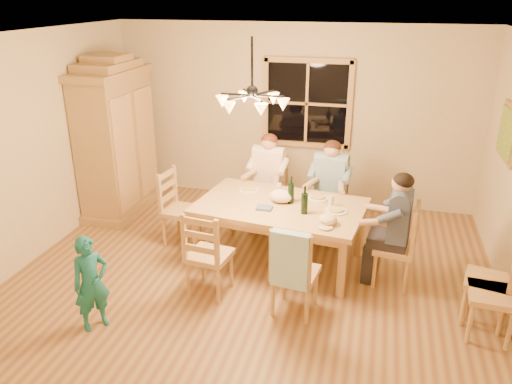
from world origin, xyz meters
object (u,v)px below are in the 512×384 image
(chandelier, at_px, (252,100))
(chair_end_right, at_px, (393,259))
(chair_spare_back, at_px, (485,294))
(chair_far_right, at_px, (328,214))
(child, at_px, (91,283))
(wine_bottle_a, at_px, (291,190))
(wine_bottle_b, at_px, (305,200))
(armoire, at_px, (117,142))
(adult_plaid_man, at_px, (330,177))
(chair_near_right, at_px, (295,285))
(adult_woman, at_px, (269,169))
(chair_far_left, at_px, (268,205))
(chair_end_left, at_px, (182,221))
(chair_near_left, at_px, (210,267))
(dining_table, at_px, (280,212))
(adult_slate_man, at_px, (398,216))
(chair_spare_front, at_px, (489,308))

(chandelier, relative_size, chair_end_right, 0.78)
(chair_spare_back, bearing_deg, chair_far_right, 61.82)
(child, relative_size, chair_spare_back, 0.99)
(wine_bottle_a, xyz_separation_m, wine_bottle_b, (0.20, -0.25, 0.00))
(child, bearing_deg, armoire, 61.40)
(chandelier, relative_size, adult_plaid_man, 0.88)
(chair_end_right, bearing_deg, chandelier, 107.64)
(chair_near_right, distance_m, adult_woman, 2.15)
(adult_plaid_man, distance_m, wine_bottle_a, 0.88)
(chair_far_left, distance_m, chair_spare_back, 3.07)
(chair_far_left, distance_m, chair_end_left, 1.26)
(chair_far_right, distance_m, chair_spare_back, 2.32)
(chandelier, xyz_separation_m, adult_woman, (-0.14, 1.43, -1.24))
(chair_far_left, height_order, wine_bottle_a, wine_bottle_a)
(chair_near_left, distance_m, chair_near_right, 0.97)
(chair_near_right, xyz_separation_m, child, (-1.87, -0.74, 0.19))
(chair_near_left, height_order, chair_near_right, same)
(armoire, height_order, wine_bottle_b, armoire)
(child, bearing_deg, wine_bottle_b, -11.48)
(adult_woman, bearing_deg, dining_table, 117.90)
(adult_slate_man, distance_m, wine_bottle_a, 1.25)
(chair_near_right, distance_m, chair_end_right, 1.26)
(dining_table, height_order, wine_bottle_a, wine_bottle_a)
(chair_near_left, bearing_deg, armoire, 145.55)
(chair_near_left, relative_size, adult_woman, 1.13)
(chair_end_right, distance_m, chair_spare_back, 1.02)
(chair_far_right, relative_size, adult_woman, 1.13)
(dining_table, height_order, chair_end_left, chair_end_left)
(chair_near_right, relative_size, adult_plaid_man, 1.13)
(child, bearing_deg, chair_near_left, -7.75)
(chair_end_left, relative_size, adult_woman, 1.13)
(chair_far_left, relative_size, chair_near_left, 1.00)
(dining_table, distance_m, adult_slate_man, 1.36)
(chair_near_right, height_order, chair_spare_front, same)
(chair_far_left, bearing_deg, chair_spare_back, 155.06)
(armoire, distance_m, chair_spare_front, 5.28)
(chair_end_right, relative_size, adult_woman, 1.13)
(child, bearing_deg, chair_far_right, 0.65)
(chair_near_left, height_order, chair_spare_back, same)
(armoire, distance_m, child, 2.98)
(armoire, distance_m, chair_far_left, 2.40)
(chair_near_left, height_order, wine_bottle_b, wine_bottle_b)
(chandelier, xyz_separation_m, armoire, (-2.42, 1.44, -1.02))
(chair_near_left, xyz_separation_m, child, (-0.90, -0.86, 0.19))
(adult_plaid_man, bearing_deg, chandelier, 69.00)
(armoire, xyz_separation_m, chair_spare_back, (4.87, -1.66, -0.75))
(chair_far_left, relative_size, chair_spare_back, 1.00)
(chandelier, distance_m, chair_far_left, 2.28)
(chair_end_right, bearing_deg, wine_bottle_a, 86.08)
(child, height_order, chair_spare_back, chair_spare_back)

